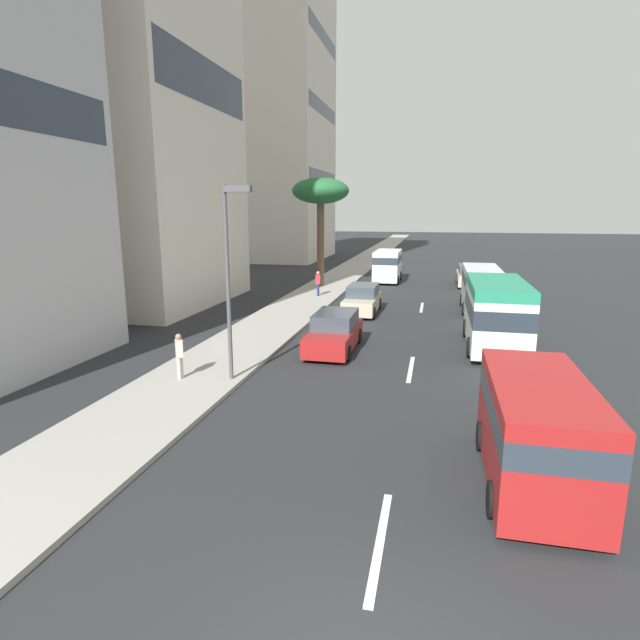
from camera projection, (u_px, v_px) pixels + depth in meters
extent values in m
plane|color=#26282B|center=(424.00, 293.00, 36.34)|extent=(198.00, 198.00, 0.00)
cube|color=#9E9B93|center=(324.00, 288.00, 37.92)|extent=(162.00, 3.55, 0.15)
cube|color=silver|center=(380.00, 543.00, 9.11)|extent=(3.20, 0.16, 0.01)
cube|color=silver|center=(411.00, 369.00, 19.01)|extent=(3.20, 0.16, 0.01)
cube|color=silver|center=(422.00, 307.00, 30.88)|extent=(3.20, 0.16, 0.01)
cube|color=silver|center=(496.00, 317.00, 21.63)|extent=(6.02, 2.27, 2.23)
cube|color=#268C66|center=(498.00, 286.00, 21.35)|extent=(6.02, 2.27, 0.42)
cube|color=#28333D|center=(497.00, 307.00, 21.54)|extent=(6.03, 2.27, 0.74)
cylinder|color=black|center=(466.00, 328.00, 23.73)|extent=(0.84, 0.26, 0.84)
cylinder|color=black|center=(515.00, 330.00, 23.26)|extent=(0.84, 0.26, 0.84)
cylinder|color=black|center=(471.00, 347.00, 20.40)|extent=(0.84, 0.26, 0.84)
cylinder|color=black|center=(528.00, 351.00, 19.93)|extent=(0.84, 0.26, 0.84)
cube|color=#A51E1E|center=(536.00, 429.00, 10.80)|extent=(4.81, 1.97, 2.15)
cube|color=#2D3842|center=(538.00, 408.00, 10.70)|extent=(4.82, 1.97, 0.52)
cylinder|color=black|center=(482.00, 436.00, 12.57)|extent=(0.72, 0.24, 0.72)
cylinder|color=black|center=(564.00, 444.00, 12.16)|extent=(0.72, 0.24, 0.72)
cylinder|color=black|center=(494.00, 500.00, 9.82)|extent=(0.72, 0.24, 0.72)
cylinder|color=black|center=(600.00, 512.00, 9.41)|extent=(0.72, 0.24, 0.72)
cube|color=#A51E1E|center=(334.00, 337.00, 21.45)|extent=(4.60, 1.76, 0.78)
cube|color=#38424C|center=(335.00, 319.00, 21.52)|extent=(2.53, 1.62, 0.64)
cylinder|color=black|center=(347.00, 353.00, 19.97)|extent=(0.64, 0.22, 0.64)
cylinder|color=black|center=(307.00, 350.00, 20.33)|extent=(0.64, 0.22, 0.64)
cylinder|color=black|center=(358.00, 336.00, 22.69)|extent=(0.64, 0.22, 0.64)
cylinder|color=black|center=(323.00, 334.00, 23.04)|extent=(0.64, 0.22, 0.64)
cube|color=white|center=(388.00, 265.00, 41.48)|extent=(4.71, 1.95, 2.34)
cube|color=#2D3842|center=(388.00, 259.00, 41.37)|extent=(4.72, 1.95, 0.56)
cylinder|color=black|center=(397.00, 280.00, 40.15)|extent=(0.72, 0.24, 0.72)
cylinder|color=black|center=(374.00, 279.00, 40.55)|extent=(0.72, 0.24, 0.72)
cylinder|color=black|center=(400.00, 276.00, 42.84)|extent=(0.72, 0.24, 0.72)
cylinder|color=black|center=(378.00, 275.00, 43.24)|extent=(0.72, 0.24, 0.72)
cube|color=silver|center=(481.00, 287.00, 29.60)|extent=(5.01, 1.93, 2.37)
cube|color=#2D3842|center=(481.00, 279.00, 29.49)|extent=(5.02, 1.93, 0.57)
cylinder|color=black|center=(462.00, 300.00, 31.45)|extent=(0.72, 0.24, 0.72)
cylinder|color=black|center=(493.00, 301.00, 31.05)|extent=(0.72, 0.24, 0.72)
cylinder|color=black|center=(464.00, 309.00, 28.59)|extent=(0.72, 0.24, 0.72)
cylinder|color=black|center=(499.00, 310.00, 28.19)|extent=(0.72, 0.24, 0.72)
cube|color=beige|center=(362.00, 303.00, 29.20)|extent=(4.56, 1.73, 0.78)
cube|color=#38424C|center=(363.00, 290.00, 29.27)|extent=(2.51, 1.59, 0.64)
cylinder|color=black|center=(373.00, 313.00, 27.74)|extent=(0.64, 0.22, 0.64)
cylinder|color=black|center=(344.00, 311.00, 28.08)|extent=(0.64, 0.22, 0.64)
cylinder|color=black|center=(379.00, 303.00, 30.43)|extent=(0.64, 0.22, 0.64)
cylinder|color=black|center=(353.00, 302.00, 30.78)|extent=(0.64, 0.22, 0.64)
cube|color=beige|center=(469.00, 278.00, 39.54)|extent=(4.74, 1.77, 0.81)
cube|color=#38424C|center=(470.00, 269.00, 39.16)|extent=(2.61, 1.63, 0.66)
cylinder|color=black|center=(457.00, 279.00, 41.17)|extent=(0.64, 0.22, 0.64)
cylinder|color=black|center=(478.00, 279.00, 40.82)|extent=(0.64, 0.22, 0.64)
cylinder|color=black|center=(459.00, 284.00, 38.37)|extent=(0.64, 0.22, 0.64)
cylinder|color=black|center=(481.00, 285.00, 38.02)|extent=(0.64, 0.22, 0.64)
cylinder|color=navy|center=(318.00, 290.00, 34.02)|extent=(0.14, 0.14, 0.80)
cylinder|color=navy|center=(318.00, 290.00, 34.17)|extent=(0.14, 0.14, 0.80)
cube|color=red|center=(318.00, 279.00, 33.94)|extent=(0.25, 0.34, 0.63)
sphere|color=tan|center=(318.00, 273.00, 33.85)|extent=(0.22, 0.22, 0.22)
cylinder|color=beige|center=(179.00, 368.00, 17.36)|extent=(0.14, 0.14, 0.76)
cylinder|color=beige|center=(181.00, 367.00, 17.51)|extent=(0.14, 0.14, 0.76)
cube|color=beige|center=(179.00, 348.00, 17.29)|extent=(0.39, 0.37, 0.61)
sphere|color=#9E7251|center=(178.00, 337.00, 17.20)|extent=(0.21, 0.21, 0.21)
cylinder|color=brown|center=(321.00, 243.00, 38.17)|extent=(0.54, 0.54, 6.37)
ellipsoid|color=#236033|center=(321.00, 191.00, 37.36)|extent=(4.19, 4.19, 1.88)
cylinder|color=#4C4C51|center=(228.00, 285.00, 16.81)|extent=(0.14, 0.14, 6.47)
cube|color=#4C4C51|center=(238.00, 189.00, 16.05)|extent=(0.24, 0.90, 0.20)
cube|color=#2D3847|center=(7.00, 99.00, 15.86)|extent=(9.64, 0.08, 1.70)
cube|color=#2D3847|center=(205.00, 81.00, 28.87)|extent=(11.17, 0.08, 2.57)
cube|color=silver|center=(279.00, 122.00, 58.66)|extent=(14.66, 10.51, 31.18)
cube|color=#2D3847|center=(323.00, 178.00, 58.85)|extent=(13.49, 0.08, 1.56)
cube|color=#2D3847|center=(323.00, 109.00, 57.26)|extent=(13.49, 0.08, 1.56)
cube|color=#2D3847|center=(323.00, 36.00, 55.66)|extent=(13.49, 0.08, 1.56)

